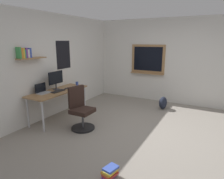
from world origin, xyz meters
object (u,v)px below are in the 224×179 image
office_chair (81,111)px  laptop (42,91)px  monitor_primary (56,79)px  backpack (163,103)px  coffee_mug (77,83)px  computer_mouse (66,88)px  book_stack_on_floor (110,172)px  keyboard (58,91)px  desk (58,93)px

office_chair → laptop: laptop is taller
monitor_primary → laptop: bearing=173.2°
backpack → coffee_mug: bearing=121.5°
computer_mouse → coffee_mug: size_ratio=1.13×
monitor_primary → book_stack_on_floor: bearing=-121.5°
monitor_primary → keyboard: size_ratio=1.25×
desk → coffee_mug: (0.71, -0.02, 0.12)m
desk → keyboard: (-0.08, -0.07, 0.08)m
desk → backpack: size_ratio=4.50×
monitor_primary → keyboard: (-0.12, -0.17, -0.26)m
monitor_primary → book_stack_on_floor: (-1.43, -2.32, -0.91)m
laptop → office_chair: bearing=-80.7°
computer_mouse → office_chair: bearing=-118.2°
keyboard → coffee_mug: size_ratio=4.02×
backpack → laptop: bearing=136.3°
office_chair → computer_mouse: office_chair is taller
office_chair → monitor_primary: monitor_primary is taller
laptop → book_stack_on_floor: laptop is taller
desk → keyboard: bearing=-137.6°
office_chair → backpack: size_ratio=2.64×
desk → keyboard: keyboard is taller
computer_mouse → backpack: (1.78, -2.03, -0.57)m
keyboard → book_stack_on_floor: 2.60m
laptop → computer_mouse: laptop is taller
coffee_mug → office_chair: bearing=-138.7°
office_chair → book_stack_on_floor: size_ratio=3.84×
desk → computer_mouse: 0.23m
laptop → keyboard: laptop is taller
office_chair → laptop: 1.05m
coffee_mug → monitor_primary: bearing=169.9°
book_stack_on_floor → office_chair: bearing=49.9°
laptop → computer_mouse: (0.56, -0.22, -0.04)m
laptop → monitor_primary: 0.46m
keyboard → laptop: bearing=142.5°
desk → office_chair: bearing=-103.9°
laptop → coffee_mug: (1.07, -0.17, -0.01)m
keyboard → computer_mouse: bearing=0.0°
monitor_primary → backpack: monitor_primary is taller
office_chair → keyboard: bearing=80.6°
laptop → keyboard: 0.36m
monitor_primary → coffee_mug: bearing=-10.1°
desk → coffee_mug: 0.72m
laptop → monitor_primary: monitor_primary is taller
monitor_primary → keyboard: bearing=-125.7°
laptop → computer_mouse: 0.61m
desk → monitor_primary: (0.04, 0.10, 0.34)m
keyboard → coffee_mug: 0.79m
keyboard → book_stack_on_floor: size_ratio=1.50×
computer_mouse → coffee_mug: (0.51, 0.05, 0.03)m
desk → office_chair: office_chair is taller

